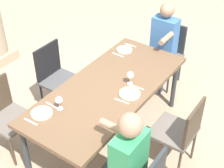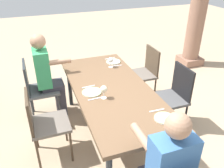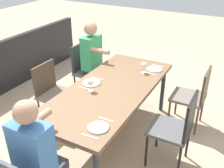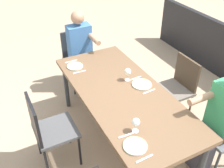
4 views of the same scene
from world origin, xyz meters
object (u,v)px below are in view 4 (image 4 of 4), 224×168
(dining_table, at_px, (123,96))
(wine_glass_0, at_px, (136,122))
(diner_man_white, at_px, (82,51))
(wine_glass_1, at_px, (128,72))
(chair_mid_north, at_px, (48,128))
(plate_2, at_px, (75,66))
(plate_1, at_px, (142,84))
(diner_woman_green, at_px, (219,119))
(chair_mid_south, at_px, (178,85))
(plate_0, at_px, (135,146))
(chair_head_east, at_px, (78,56))

(dining_table, height_order, wine_glass_0, wine_glass_0)
(diner_man_white, height_order, wine_glass_1, diner_man_white)
(chair_mid_north, distance_m, plate_2, 0.95)
(wine_glass_0, height_order, plate_1, wine_glass_0)
(wine_glass_0, xyz_separation_m, plate_1, (0.61, -0.46, -0.10))
(plate_1, bearing_deg, dining_table, 94.44)
(chair_mid_north, height_order, diner_woman_green, diner_woman_green)
(chair_mid_north, bearing_deg, diner_man_white, -36.40)
(chair_mid_north, xyz_separation_m, chair_mid_south, (-0.00, -1.76, -0.01))
(diner_woman_green, distance_m, wine_glass_1, 1.12)
(diner_woman_green, bearing_deg, chair_mid_north, 61.77)
(diner_man_white, relative_size, wine_glass_1, 8.04)
(chair_mid_south, height_order, plate_0, chair_mid_south)
(wine_glass_0, relative_size, plate_2, 0.73)
(wine_glass_0, distance_m, wine_glass_1, 0.85)
(diner_woman_green, bearing_deg, plate_1, 28.56)
(chair_head_east, height_order, plate_1, chair_head_east)
(diner_man_white, xyz_separation_m, plate_1, (-1.25, -0.26, 0.09))
(plate_1, bearing_deg, plate_2, 36.56)
(plate_1, xyz_separation_m, wine_glass_1, (0.16, 0.10, 0.11))
(diner_man_white, height_order, plate_2, diner_man_white)
(dining_table, bearing_deg, plate_1, -85.56)
(dining_table, distance_m, chair_mid_north, 0.90)
(dining_table, distance_m, plate_1, 0.28)
(wine_glass_0, bearing_deg, wine_glass_1, -24.91)
(plate_1, bearing_deg, diner_man_white, 11.91)
(dining_table, relative_size, wine_glass_0, 13.69)
(wine_glass_0, relative_size, plate_1, 0.64)
(plate_1, bearing_deg, chair_head_east, 10.40)
(diner_woman_green, height_order, plate_2, diner_woman_green)
(chair_mid_south, xyz_separation_m, plate_2, (0.70, 1.16, 0.25))
(diner_man_white, relative_size, plate_2, 6.15)
(plate_0, height_order, plate_1, same)
(plate_0, xyz_separation_m, wine_glass_0, (0.16, -0.10, 0.10))
(diner_woman_green, relative_size, wine_glass_0, 8.58)
(chair_mid_south, xyz_separation_m, diner_woman_green, (-0.85, 0.17, 0.17))
(plate_1, bearing_deg, wine_glass_1, 31.33)
(diner_woman_green, relative_size, plate_0, 5.98)
(chair_head_east, bearing_deg, dining_table, 180.00)
(chair_mid_south, distance_m, plate_1, 0.66)
(diner_woman_green, bearing_deg, diner_man_white, 18.85)
(plate_0, distance_m, plate_1, 0.95)
(plate_0, height_order, wine_glass_0, wine_glass_0)
(dining_table, bearing_deg, diner_woman_green, -138.04)
(chair_mid_north, height_order, plate_1, chair_mid_north)
(plate_0, relative_size, plate_1, 0.92)
(diner_man_white, distance_m, wine_glass_1, 1.11)
(wine_glass_1, bearing_deg, plate_1, -148.67)
(dining_table, relative_size, plate_2, 9.99)
(chair_mid_north, relative_size, wine_glass_0, 6.10)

